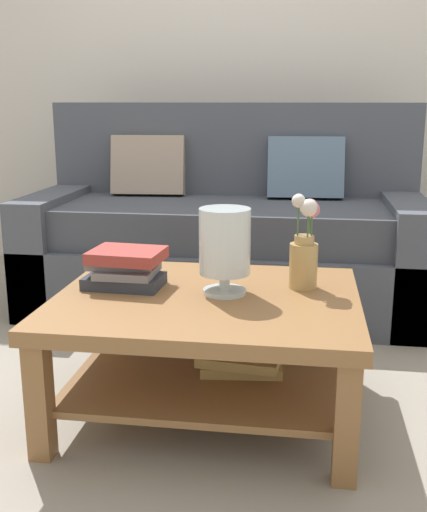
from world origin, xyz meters
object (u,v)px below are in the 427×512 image
at_px(coffee_table, 209,328).
at_px(book_stack_main, 126,268).
at_px(flower_pitcher, 305,246).
at_px(glass_hurricane_vase, 225,244).
at_px(couch, 226,237).

xyz_separation_m(coffee_table, book_stack_main, (-0.31, 0.06, 0.19)).
relative_size(coffee_table, book_stack_main, 3.65).
height_order(coffee_table, flower_pitcher, flower_pitcher).
relative_size(glass_hurricane_vase, flower_pitcher, 0.88).
height_order(couch, flower_pitcher, couch).
height_order(couch, coffee_table, couch).
xyz_separation_m(book_stack_main, flower_pitcher, (0.62, 0.07, 0.08)).
distance_m(couch, glass_hurricane_vase, 1.24).
distance_m(glass_hurricane_vase, flower_pitcher, 0.29).
bearing_deg(glass_hurricane_vase, couch, 96.98).
bearing_deg(flower_pitcher, coffee_table, -156.61).
bearing_deg(coffee_table, flower_pitcher, 23.39).
distance_m(couch, book_stack_main, 1.20).
bearing_deg(book_stack_main, coffee_table, -11.46).
relative_size(couch, glass_hurricane_vase, 6.84).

